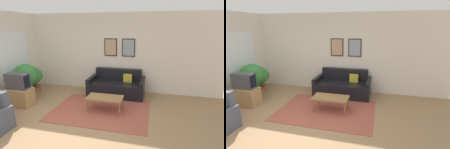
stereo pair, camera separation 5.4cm
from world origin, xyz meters
TOP-DOWN VIEW (x-y plane):
  - ground_plane at (0.00, 0.00)m, footprint 16.00×16.00m
  - area_rug at (0.43, 1.18)m, footprint 2.60×1.84m
  - wall_back at (0.01, 2.92)m, footprint 8.00×0.09m
  - couch at (0.62, 2.44)m, footprint 1.83×0.90m
  - coffee_table at (0.56, 1.18)m, footprint 0.97×0.49m
  - tv_stand at (-1.95, 0.94)m, footprint 0.74×0.43m
  - tv at (-1.95, 0.94)m, footprint 0.63×0.28m
  - potted_plant_tall at (-2.17, 1.54)m, footprint 0.73×0.73m
  - potted_plant_by_window at (-2.29, 2.15)m, footprint 0.50×0.50m
  - potted_plant_small at (-2.23, 1.93)m, footprint 0.62×0.62m

SIDE VIEW (x-z plane):
  - ground_plane at x=0.00m, z-range 0.00..0.00m
  - area_rug at x=0.43m, z-range 0.00..0.01m
  - tv_stand at x=-1.95m, z-range 0.00..0.52m
  - couch at x=0.62m, z-range -0.12..0.71m
  - coffee_table at x=0.56m, z-range 0.17..0.57m
  - potted_plant_by_window at x=-2.29m, z-range 0.11..0.93m
  - potted_plant_small at x=-2.23m, z-range 0.12..1.06m
  - potted_plant_tall at x=-2.17m, z-range 0.16..1.26m
  - tv at x=-1.95m, z-range 0.52..0.97m
  - wall_back at x=0.01m, z-range 0.00..2.70m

